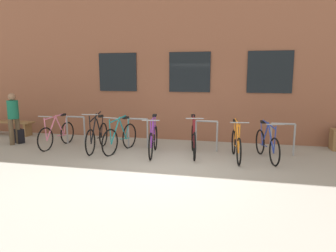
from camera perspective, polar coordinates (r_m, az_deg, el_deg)
name	(u,v)px	position (r m, az deg, el deg)	size (l,w,h in m)	color
ground_plane	(166,169)	(7.07, -0.33, -7.96)	(42.00, 42.00, 0.00)	#9E998E
storefront_building	(203,51)	(13.47, 6.53, 13.52)	(28.00, 7.21, 6.15)	brown
bike_rack	(171,131)	(8.81, 0.60, -0.90)	(6.64, 0.05, 0.87)	gray
bicycle_blue	(267,145)	(8.19, 17.72, -3.27)	(0.57, 1.72, 1.00)	black
bicycle_purple	(153,140)	(8.30, -2.73, -2.56)	(0.45, 1.76, 1.05)	black
bicycle_black	(97,136)	(8.96, -12.89, -1.87)	(0.44, 1.79, 1.11)	black
bicycle_maroon	(193,140)	(8.25, 4.71, -2.57)	(0.50, 1.76, 1.08)	black
bicycle_pink	(57,134)	(9.69, -19.75, -1.43)	(0.44, 1.74, 1.00)	black
bicycle_teal	(120,138)	(8.66, -8.79, -2.13)	(0.49, 1.68, 1.03)	black
bicycle_orange	(236,144)	(8.01, 12.42, -3.30)	(0.44, 1.73, 1.04)	black
wooden_bench	(10,125)	(12.20, -27.07, 0.18)	(1.76, 0.40, 0.49)	olive
person_by_bench	(13,115)	(10.47, -26.56, 1.79)	(0.32, 0.35, 1.57)	brown
backpack	(19,136)	(10.70, -25.65, -1.68)	(0.28, 0.20, 0.44)	black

